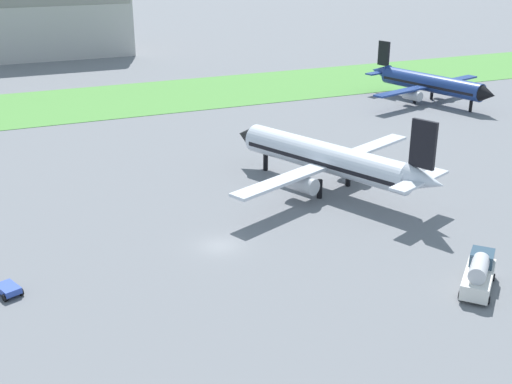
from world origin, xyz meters
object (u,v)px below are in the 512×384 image
object	(u,v)px
airplane_parked_jet_far	(429,83)
baggage_cart_midfield	(8,289)
fuel_truck_near_gate	(479,273)
airplane_midfield_jet	(329,159)

from	to	relation	value
airplane_parked_jet_far	baggage_cart_midfield	world-z (taller)	airplane_parked_jet_far
fuel_truck_near_gate	airplane_midfield_jet	bearing A→B (deg)	47.80
airplane_parked_jet_far	fuel_truck_near_gate	size ratio (longest dim) A/B	4.45
baggage_cart_midfield	airplane_parked_jet_far	bearing A→B (deg)	98.05
airplane_parked_jet_far	fuel_truck_near_gate	world-z (taller)	airplane_parked_jet_far
fuel_truck_near_gate	airplane_parked_jet_far	bearing A→B (deg)	13.68
airplane_midfield_jet	airplane_parked_jet_far	size ratio (longest dim) A/B	1.07
airplane_midfield_jet	fuel_truck_near_gate	size ratio (longest dim) A/B	4.77
airplane_midfield_jet	airplane_parked_jet_far	world-z (taller)	airplane_midfield_jet
airplane_midfield_jet	baggage_cart_midfield	distance (m)	40.60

